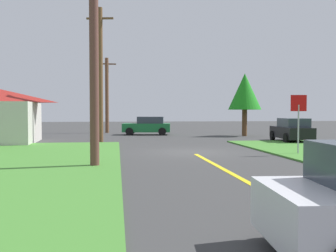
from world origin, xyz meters
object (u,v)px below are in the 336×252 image
car_approaching_junction (148,126)px  utility_pole_far (107,95)px  car_on_crossroad (292,130)px  oak_tree_left (245,92)px  stop_sign (299,113)px  utility_pole_mid (100,74)px  utility_pole_near (94,41)px

car_approaching_junction → utility_pole_far: bearing=-36.5°
car_on_crossroad → oak_tree_left: 7.14m
stop_sign → utility_pole_mid: size_ratio=0.32×
utility_pole_mid → utility_pole_far: size_ratio=1.23×
car_on_crossroad → utility_pole_mid: utility_pole_mid is taller
utility_pole_far → oak_tree_left: utility_pole_far is taller
stop_sign → oak_tree_left: bearing=-95.1°
utility_pole_near → stop_sign: bearing=16.5°
car_on_crossroad → stop_sign: bearing=161.9°
utility_pole_far → car_approaching_junction: bearing=-45.1°
car_approaching_junction → utility_pole_far: (-3.67, 3.68, 2.92)m
utility_pole_mid → stop_sign: bearing=-42.3°
stop_sign → car_on_crossroad: stop_sign is taller
stop_sign → utility_pole_mid: bearing=-38.6°
car_approaching_junction → oak_tree_left: oak_tree_left is taller
utility_pole_mid → utility_pole_far: 11.60m
car_on_crossroad → utility_pole_far: (-12.83, 12.86, 2.93)m
car_on_crossroad → oak_tree_left: bearing=15.7°
oak_tree_left → utility_pole_near: bearing=-124.7°
utility_pole_near → utility_pole_mid: 11.57m
car_on_crossroad → utility_pole_mid: size_ratio=0.49×
car_on_crossroad → car_approaching_junction: 12.97m
utility_pole_mid → oak_tree_left: bearing=23.4°
car_approaching_junction → utility_pole_far: size_ratio=0.61×
utility_pole_near → oak_tree_left: utility_pole_near is taller
stop_sign → oak_tree_left: 14.18m
utility_pole_mid → utility_pole_near: bearing=-88.7°
utility_pole_mid → utility_pole_far: utility_pole_mid is taller
oak_tree_left → utility_pole_mid: bearing=-156.6°
car_approaching_junction → utility_pole_near: bearing=88.3°
stop_sign → car_on_crossroad: (3.30, 7.50, -1.22)m
car_approaching_junction → car_on_crossroad: bearing=143.5°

